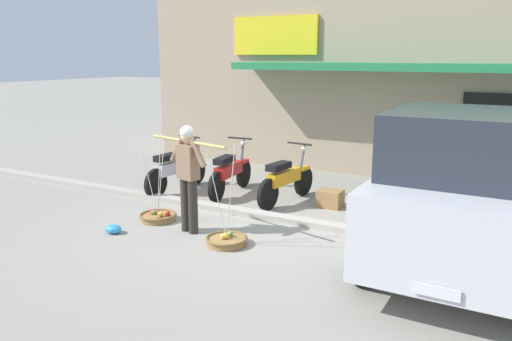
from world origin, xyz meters
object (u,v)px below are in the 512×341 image
at_px(fruit_vendor, 188,172).
at_px(fruit_basket_right_side, 226,240).
at_px(motorcycle_nearest_shop, 175,170).
at_px(motorcycle_second_in_row, 230,172).
at_px(motorcycle_third_in_row, 286,179).
at_px(parked_truck, 471,188).
at_px(wooden_crate, 330,198).
at_px(fruit_basket_left_side, 158,216).
at_px(plastic_litter_bag, 113,229).

xyz_separation_m(fruit_vendor, fruit_basket_right_side, (0.81, -0.20, -0.90)).
distance_m(fruit_vendor, motorcycle_nearest_shop, 2.60).
distance_m(motorcycle_second_in_row, motorcycle_third_in_row, 1.24).
bearing_deg(fruit_basket_right_side, fruit_vendor, 166.32).
height_order(motorcycle_second_in_row, parked_truck, parked_truck).
xyz_separation_m(fruit_basket_right_side, motorcycle_nearest_shop, (-2.53, 2.07, 0.38)).
height_order(fruit_basket_right_side, wooden_crate, fruit_basket_right_side).
bearing_deg(wooden_crate, fruit_basket_right_side, -104.49).
bearing_deg(motorcycle_second_in_row, parked_truck, -16.69).
height_order(fruit_basket_left_side, motorcycle_nearest_shop, fruit_basket_left_side).
bearing_deg(motorcycle_second_in_row, motorcycle_nearest_shop, -162.69).
relative_size(parked_truck, wooden_crate, 10.77).
bearing_deg(fruit_vendor, parked_truck, 11.99).
bearing_deg(motorcycle_third_in_row, fruit_vendor, -105.83).
bearing_deg(wooden_crate, motorcycle_second_in_row, -176.52).
xyz_separation_m(fruit_vendor, motorcycle_nearest_shop, (-1.72, 1.88, -0.52)).
bearing_deg(motorcycle_third_in_row, motorcycle_nearest_shop, -172.03).
bearing_deg(fruit_vendor, motorcycle_second_in_row, 105.53).
distance_m(fruit_vendor, motorcycle_third_in_row, 2.35).
xyz_separation_m(fruit_basket_right_side, motorcycle_third_in_row, (-0.18, 2.40, 0.38)).
bearing_deg(motorcycle_nearest_shop, fruit_vendor, -47.48).
distance_m(motorcycle_nearest_shop, motorcycle_second_in_row, 1.16).
relative_size(motorcycle_nearest_shop, parked_truck, 0.38).
bearing_deg(fruit_vendor, fruit_basket_left_side, 166.34).
relative_size(fruit_basket_right_side, parked_truck, 0.31).
relative_size(fruit_vendor, wooden_crate, 3.85).
distance_m(motorcycle_nearest_shop, parked_truck, 5.82).
bearing_deg(wooden_crate, motorcycle_nearest_shop, -171.60).
bearing_deg(motorcycle_second_in_row, plastic_litter_bag, -97.92).
xyz_separation_m(fruit_vendor, motorcycle_third_in_row, (0.63, 2.20, -0.52)).
bearing_deg(parked_truck, fruit_basket_left_side, -172.29).
bearing_deg(parked_truck, fruit_vendor, -168.01).
relative_size(fruit_basket_right_side, plastic_litter_bag, 5.18).
bearing_deg(fruit_basket_right_side, motorcycle_second_in_row, 120.53).
height_order(motorcycle_third_in_row, wooden_crate, motorcycle_third_in_row).
distance_m(fruit_basket_right_side, motorcycle_nearest_shop, 3.29).
height_order(fruit_vendor, motorcycle_third_in_row, fruit_vendor).
height_order(fruit_basket_right_side, motorcycle_third_in_row, fruit_basket_right_side).
bearing_deg(parked_truck, plastic_litter_bag, -163.44).
bearing_deg(motorcycle_second_in_row, motorcycle_third_in_row, -0.72).
xyz_separation_m(parked_truck, wooden_crate, (-2.51, 1.50, -0.87)).
relative_size(fruit_basket_left_side, plastic_litter_bag, 5.18).
bearing_deg(parked_truck, fruit_basket_right_side, -161.80).
relative_size(motorcycle_nearest_shop, wooden_crate, 4.14).
distance_m(motorcycle_third_in_row, parked_truck, 3.66).
bearing_deg(fruit_basket_right_side, plastic_litter_bag, -166.36).
bearing_deg(parked_truck, motorcycle_third_in_row, 157.89).
relative_size(motorcycle_second_in_row, motorcycle_third_in_row, 1.00).
relative_size(fruit_basket_left_side, motorcycle_nearest_shop, 0.80).
bearing_deg(fruit_vendor, motorcycle_nearest_shop, 132.52).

